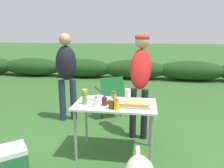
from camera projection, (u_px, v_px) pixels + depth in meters
ground_plane at (115, 153)px, 3.13m from camera, size 60.00×60.00×0.00m
shrub_hedge at (134, 69)px, 8.01m from camera, size 14.40×0.90×0.69m
folding_table at (115, 109)px, 2.97m from camera, size 1.10×0.64×0.74m
food_tray at (135, 104)px, 2.87m from camera, size 0.41×0.28×0.06m
plate_stack at (98, 98)px, 3.14m from camera, size 0.22×0.22×0.04m
mixing_bowl at (109, 99)px, 3.02m from camera, size 0.19×0.19×0.07m
paper_cup_stack at (128, 94)px, 3.11m from camera, size 0.08×0.08×0.16m
spice_jar at (114, 98)px, 2.89m from camera, size 0.07×0.07×0.18m
mayo_bottle at (96, 101)px, 2.87m from camera, size 0.06×0.06×0.13m
relish_jar at (85, 97)px, 2.92m from camera, size 0.07×0.07×0.20m
bbq_sauce_bottle at (104, 101)px, 2.88m from camera, size 0.07×0.07×0.14m
mustard_bottle at (117, 104)px, 2.70m from camera, size 0.07×0.07×0.16m
beer_bottle at (111, 103)px, 2.74m from camera, size 0.07×0.07×0.15m
standing_person_in_red_jacket at (141, 72)px, 3.45m from camera, size 0.36×0.49×1.67m
standing_person_in_olive_jacket at (66, 69)px, 4.08m from camera, size 0.45×0.39×1.67m
camp_chair_green_behind_table at (110, 94)px, 4.40m from camera, size 0.69×0.74×0.83m
cooler_box at (5, 162)px, 2.60m from camera, size 0.57×0.55×0.34m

